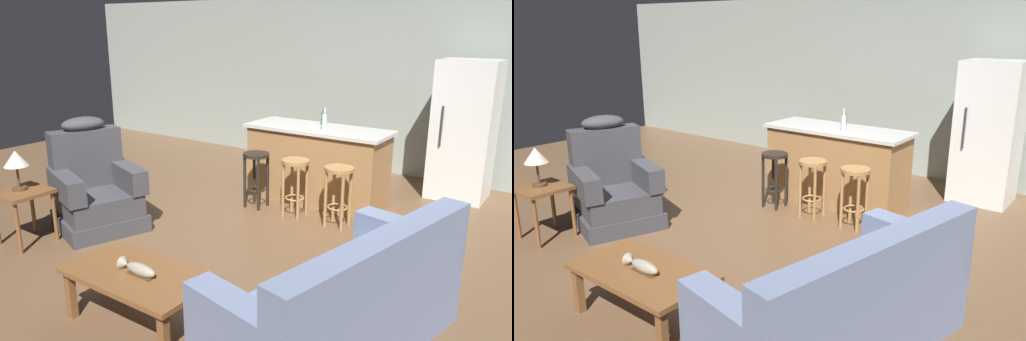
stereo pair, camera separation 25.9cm
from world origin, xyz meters
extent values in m
plane|color=brown|center=(0.00, 0.00, 0.00)|extent=(12.00, 12.00, 0.00)
cube|color=#939E93|center=(0.00, 3.12, 1.30)|extent=(12.00, 0.05, 2.60)
cube|color=brown|center=(0.25, -1.86, 0.40)|extent=(1.10, 0.60, 0.04)
cube|color=brown|center=(-0.24, -2.10, 0.19)|extent=(0.06, 0.06, 0.38)
cube|color=brown|center=(0.74, -2.10, 0.19)|extent=(0.06, 0.06, 0.38)
cube|color=brown|center=(-0.24, -1.62, 0.19)|extent=(0.06, 0.06, 0.38)
cube|color=brown|center=(0.74, -1.62, 0.19)|extent=(0.06, 0.06, 0.38)
cube|color=#4C3823|center=(0.30, -1.87, 0.43)|extent=(0.22, 0.07, 0.01)
ellipsoid|color=#9E937F|center=(0.30, -1.87, 0.46)|extent=(0.28, 0.09, 0.09)
cone|color=#9E937F|center=(0.13, -1.87, 0.46)|extent=(0.06, 0.10, 0.10)
cube|color=#707FA3|center=(1.58, -1.30, 0.10)|extent=(1.21, 2.03, 0.20)
cube|color=#707FA3|center=(1.58, -1.30, 0.31)|extent=(1.21, 2.03, 0.22)
cube|color=#707FA3|center=(1.89, -1.37, 0.68)|extent=(0.58, 1.90, 0.52)
cube|color=#707FA3|center=(1.40, -2.13, 0.56)|extent=(0.86, 0.37, 0.28)
cube|color=#707FA3|center=(1.75, -0.47, 0.56)|extent=(0.86, 0.37, 0.28)
cube|color=#3D3D42|center=(-1.51, -0.83, 0.09)|extent=(1.07, 1.07, 0.18)
cube|color=#3D3D42|center=(-1.51, -0.83, 0.30)|extent=(1.00, 0.98, 0.24)
cube|color=#3D3D42|center=(-1.79, -0.73, 0.74)|extent=(0.48, 0.79, 0.64)
ellipsoid|color=#3D3D42|center=(-1.79, -0.73, 1.12)|extent=(0.40, 0.52, 0.16)
cube|color=#3D3D42|center=(-1.38, -0.53, 0.55)|extent=(0.81, 0.43, 0.26)
cube|color=#3D3D42|center=(-1.60, -1.15, 0.55)|extent=(0.81, 0.43, 0.26)
cube|color=brown|center=(-1.82, -1.50, 0.54)|extent=(0.48, 0.48, 0.04)
cylinder|color=brown|center=(-2.02, -1.70, 0.26)|extent=(0.04, 0.04, 0.52)
cylinder|color=brown|center=(-1.62, -1.70, 0.26)|extent=(0.04, 0.04, 0.52)
cylinder|color=brown|center=(-2.02, -1.30, 0.26)|extent=(0.04, 0.04, 0.52)
cylinder|color=brown|center=(-1.62, -1.30, 0.26)|extent=(0.04, 0.04, 0.52)
cylinder|color=#4C3823|center=(-1.85, -1.51, 0.58)|extent=(0.14, 0.14, 0.03)
cylinder|color=#4C3823|center=(-1.85, -1.51, 0.70)|extent=(0.02, 0.02, 0.22)
cone|color=beige|center=(-1.85, -1.51, 0.89)|extent=(0.24, 0.24, 0.16)
cube|color=#9E7042|center=(0.00, 1.35, 0.45)|extent=(1.71, 0.63, 0.91)
cube|color=silver|center=(0.00, 1.35, 0.93)|extent=(1.80, 0.70, 0.04)
cylinder|color=black|center=(-0.49, 0.72, 0.66)|extent=(0.32, 0.32, 0.04)
torus|color=black|center=(-0.49, 0.72, 0.22)|extent=(0.23, 0.23, 0.02)
cylinder|color=black|center=(-0.59, 0.62, 0.32)|extent=(0.04, 0.04, 0.64)
cylinder|color=black|center=(-0.39, 0.62, 0.32)|extent=(0.04, 0.04, 0.64)
cylinder|color=black|center=(-0.59, 0.82, 0.32)|extent=(0.04, 0.04, 0.64)
cylinder|color=black|center=(-0.39, 0.82, 0.32)|extent=(0.04, 0.04, 0.64)
cylinder|color=#A87A47|center=(0.05, 0.72, 0.66)|extent=(0.32, 0.32, 0.04)
torus|color=#A87A47|center=(0.05, 0.72, 0.22)|extent=(0.23, 0.23, 0.02)
cylinder|color=#A87A47|center=(-0.05, 0.62, 0.32)|extent=(0.04, 0.04, 0.64)
cylinder|color=#A87A47|center=(0.15, 0.62, 0.32)|extent=(0.04, 0.04, 0.64)
cylinder|color=#A87A47|center=(-0.05, 0.82, 0.32)|extent=(0.04, 0.04, 0.64)
cylinder|color=#A87A47|center=(0.15, 0.82, 0.32)|extent=(0.04, 0.04, 0.64)
cylinder|color=#A87A47|center=(0.60, 0.72, 0.66)|extent=(0.32, 0.32, 0.04)
torus|color=#A87A47|center=(0.60, 0.72, 0.22)|extent=(0.23, 0.23, 0.02)
cylinder|color=#A87A47|center=(0.50, 0.62, 0.32)|extent=(0.04, 0.04, 0.64)
cylinder|color=#A87A47|center=(0.70, 0.62, 0.32)|extent=(0.04, 0.04, 0.64)
cylinder|color=#A87A47|center=(0.50, 0.82, 0.32)|extent=(0.04, 0.04, 0.64)
cylinder|color=#A87A47|center=(0.70, 0.82, 0.32)|extent=(0.04, 0.04, 0.64)
cube|color=white|center=(1.44, 2.55, 0.88)|extent=(0.70, 0.66, 1.76)
cylinder|color=#333338|center=(1.25, 2.20, 0.97)|extent=(0.02, 0.02, 0.50)
cylinder|color=#2D6B38|center=(-0.03, 1.53, 1.02)|extent=(0.07, 0.07, 0.15)
cylinder|color=#2D6B38|center=(-0.03, 1.53, 1.13)|extent=(0.03, 0.03, 0.06)
cylinder|color=silver|center=(0.14, 1.24, 1.04)|extent=(0.06, 0.06, 0.19)
cylinder|color=silver|center=(0.14, 1.24, 1.18)|extent=(0.02, 0.02, 0.08)
camera|label=1|loc=(2.83, -4.06, 2.14)|focal=35.00mm
camera|label=2|loc=(3.04, -3.90, 2.14)|focal=35.00mm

